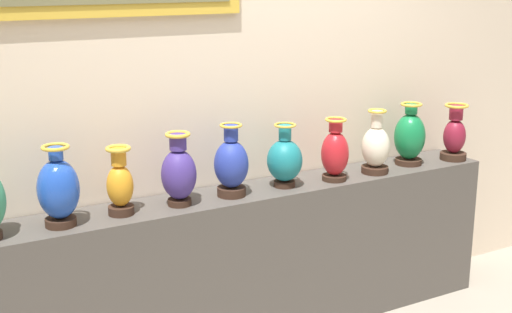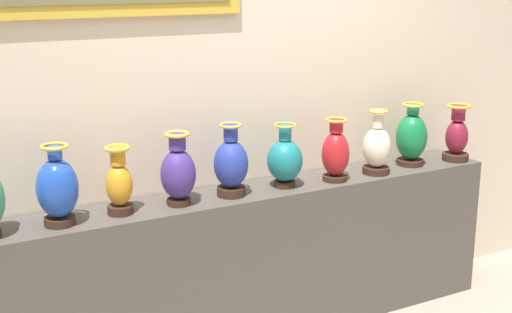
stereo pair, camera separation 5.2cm
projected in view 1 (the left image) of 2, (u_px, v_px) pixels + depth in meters
The scene contains 11 objects.
display_shelf at pixel (256, 263), 3.81m from camera, with size 2.89×0.34×0.83m, color #4C4742.
back_wall at pixel (232, 87), 3.75m from camera, with size 5.46×0.14×2.63m.
vase_sapphire at pixel (58, 190), 3.14m from camera, with size 0.19×0.19×0.37m.
vase_amber at pixel (120, 184), 3.29m from camera, with size 0.13×0.13×0.33m.
vase_indigo at pixel (179, 173), 3.42m from camera, with size 0.17×0.17×0.36m.
vase_cobalt at pixel (231, 165), 3.56m from camera, with size 0.17×0.17×0.37m.
vase_teal at pixel (285, 160), 3.72m from camera, with size 0.19×0.19×0.34m.
vase_crimson at pixel (335, 153), 3.83m from camera, with size 0.15×0.15×0.34m.
vase_ivory at pixel (376, 147), 3.97m from camera, with size 0.16×0.16×0.36m.
vase_emerald at pixel (410, 137), 4.14m from camera, with size 0.18×0.18×0.37m.
vase_burgundy at pixel (454, 136), 4.25m from camera, with size 0.16×0.16×0.34m.
Camera 1 is at (-1.74, -3.08, 1.94)m, focal length 49.71 mm.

